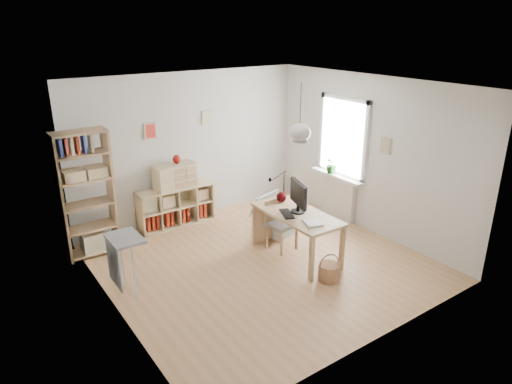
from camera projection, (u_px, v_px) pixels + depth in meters
ground at (262, 262)px, 7.06m from camera, size 4.50×4.50×0.00m
room_shell at (300, 133)px, 6.54m from camera, size 4.50×4.50×4.50m
window_unit at (343, 137)px, 8.17m from camera, size 0.07×1.16×1.46m
radiator at (338, 197)px, 8.55m from camera, size 0.10×0.80×0.80m
windowsill at (337, 176)px, 8.37m from camera, size 0.22×1.20×0.06m
desk at (297, 218)px, 7.01m from camera, size 0.70×1.50×0.75m
cube_shelf at (174, 209)px, 8.30m from camera, size 1.40×0.38×0.72m
tall_bookshelf at (85, 190)px, 6.96m from camera, size 0.80×0.38×2.00m
side_table at (121, 251)px, 6.00m from camera, size 0.40×0.55×0.85m
chair at (279, 221)px, 7.37m from camera, size 0.44×0.44×0.82m
wicker_basket at (329, 272)px, 6.53m from camera, size 0.30×0.30×0.42m
storage_chest at (278, 220)px, 8.03m from camera, size 0.80×0.85×0.66m
monitor at (298, 195)px, 6.91m from camera, size 0.22×0.55×0.49m
keyboard at (287, 214)px, 6.92m from camera, size 0.28×0.41×0.02m
task_lamp at (277, 183)px, 7.39m from camera, size 0.40×0.15×0.42m
yarn_ball at (281, 197)px, 7.37m from camera, size 0.16×0.16×0.16m
paper_tray at (312, 222)px, 6.61m from camera, size 0.30×0.34×0.03m
drawer_chest at (175, 176)px, 8.06m from camera, size 0.77×0.39×0.43m
red_vase at (177, 159)px, 7.99m from camera, size 0.14×0.14×0.17m
potted_plant at (332, 164)px, 8.40m from camera, size 0.33×0.29×0.34m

